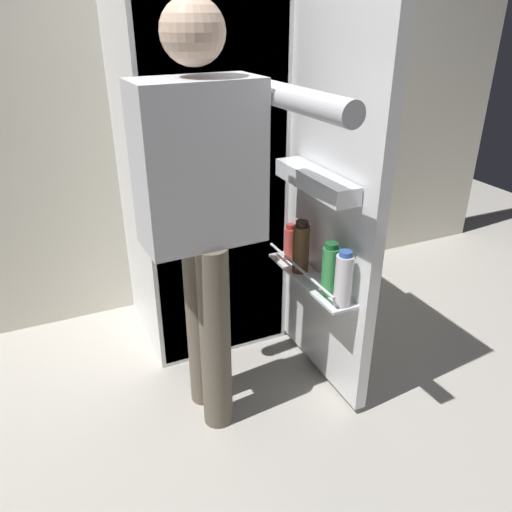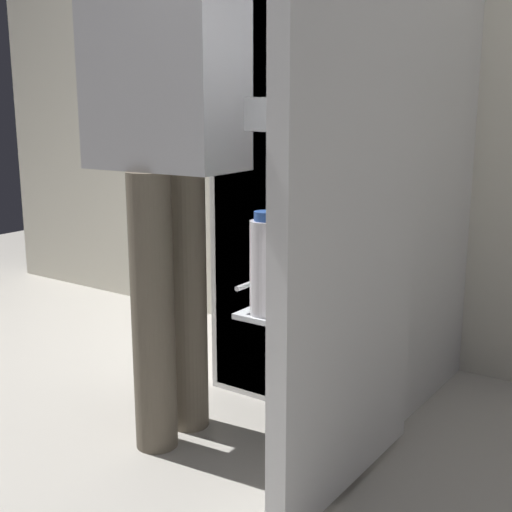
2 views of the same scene
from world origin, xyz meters
name	(u,v)px [view 2 (image 2 of 2)]	position (x,y,z in m)	size (l,w,h in m)	color
ground_plane	(247,440)	(0.00, 0.00, 0.00)	(6.67, 6.67, 0.00)	#B7B2A8
kitchen_wall	(397,13)	(0.00, 0.94, 1.28)	(4.40, 0.10, 2.57)	silver
refrigerator	(346,144)	(0.03, 0.51, 0.84)	(0.71, 1.28, 1.68)	white
person	(167,111)	(-0.19, -0.09, 0.95)	(0.54, 0.72, 1.59)	#665B4C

